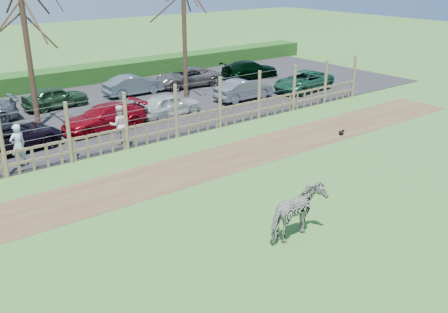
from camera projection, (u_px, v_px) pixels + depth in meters
ground at (247, 219)px, 15.60m from camera, size 120.00×120.00×0.00m
dirt_strip at (171, 174)px, 18.93m from camera, size 34.00×2.80×0.01m
asphalt at (70, 115)px, 26.31m from camera, size 44.00×13.00×0.04m
hedge at (27, 82)px, 31.29m from camera, size 46.00×2.00×1.10m
fence at (127, 131)px, 21.23m from camera, size 30.16×0.16×2.50m
tree_mid at (24, 25)px, 22.69m from camera, size 4.80×4.80×6.83m
tree_right at (184, 6)px, 28.05m from camera, size 4.80×4.80×7.35m
zebra at (298, 213)px, 14.26m from camera, size 1.98×1.12×1.58m
visitor_a at (18, 146)px, 19.28m from camera, size 0.72×0.57×1.72m
visitor_b at (119, 125)px, 21.81m from camera, size 0.97×0.83×1.72m
crow at (341, 133)px, 23.25m from camera, size 0.31×0.23×0.25m
car_2 at (11, 137)px, 21.00m from camera, size 4.54×2.54×1.20m
car_3 at (104, 118)px, 23.73m from camera, size 4.23×1.92×1.20m
car_4 at (169, 105)px, 25.93m from camera, size 3.65×1.78×1.20m
car_5 at (244, 89)px, 29.08m from camera, size 3.65×1.28×1.20m
car_6 at (303, 81)px, 31.15m from camera, size 4.53×2.51×1.20m
car_10 at (55, 97)px, 27.39m from camera, size 3.61×1.65×1.20m
car_11 at (134, 85)px, 30.17m from camera, size 3.65×1.28×1.20m
car_12 at (186, 77)px, 32.23m from camera, size 4.54×2.52×1.20m
car_13 at (250, 69)px, 34.64m from camera, size 4.33×2.23×1.20m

